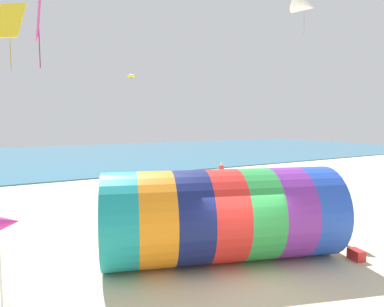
# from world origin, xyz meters

# --- Properties ---
(ground_plane) EXTENTS (120.00, 120.00, 0.00)m
(ground_plane) POSITION_xyz_m (0.00, 0.00, 0.00)
(ground_plane) COLOR beige
(sea) EXTENTS (120.00, 40.00, 0.10)m
(sea) POSITION_xyz_m (0.00, 39.88, 0.05)
(sea) COLOR teal
(sea) RESTS_ON ground
(giant_inflatable_tube) EXTENTS (8.53, 5.52, 3.14)m
(giant_inflatable_tube) POSITION_xyz_m (0.11, 1.08, 1.57)
(giant_inflatable_tube) COLOR teal
(giant_inflatable_tube) RESTS_ON ground
(kite_handler) EXTENTS (0.39, 0.42, 1.65)m
(kite_handler) POSITION_xyz_m (5.02, -0.10, 0.84)
(kite_handler) COLOR black
(kite_handler) RESTS_ON ground
(kite_white_delta) EXTENTS (1.53, 1.67, 2.07)m
(kite_white_delta) POSITION_xyz_m (6.91, 3.90, 10.42)
(kite_white_delta) COLOR white
(kite_yellow_diamond) EXTENTS (1.32, 1.25, 2.67)m
(kite_yellow_diamond) POSITION_xyz_m (-5.81, 7.14, 8.66)
(kite_yellow_diamond) COLOR yellow
(kite_magenta_diamond) EXTENTS (0.18, 0.82, 2.01)m
(kite_magenta_diamond) POSITION_xyz_m (-5.22, 2.97, 7.75)
(kite_magenta_diamond) COLOR #D1339E
(kite_yellow_parafoil) EXTENTS (0.71, 0.73, 0.39)m
(kite_yellow_parafoil) POSITION_xyz_m (3.01, 17.69, 8.32)
(kite_yellow_parafoil) COLOR yellow
(bystander_near_water) EXTENTS (0.42, 0.40, 1.64)m
(bystander_near_water) POSITION_xyz_m (8.37, 12.92, 0.83)
(bystander_near_water) COLOR black
(bystander_near_water) RESTS_ON ground
(bystander_mid_beach) EXTENTS (0.32, 0.41, 1.61)m
(bystander_mid_beach) POSITION_xyz_m (7.88, 7.26, 0.82)
(bystander_mid_beach) COLOR #726651
(bystander_mid_beach) RESTS_ON ground
(beach_flag) EXTENTS (0.47, 0.36, 2.63)m
(beach_flag) POSITION_xyz_m (-6.34, 0.46, 2.33)
(beach_flag) COLOR silver
(beach_flag) RESTS_ON ground
(cooler_box) EXTENTS (0.46, 0.58, 0.36)m
(cooler_box) POSITION_xyz_m (4.12, -1.28, 0.18)
(cooler_box) COLOR red
(cooler_box) RESTS_ON ground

